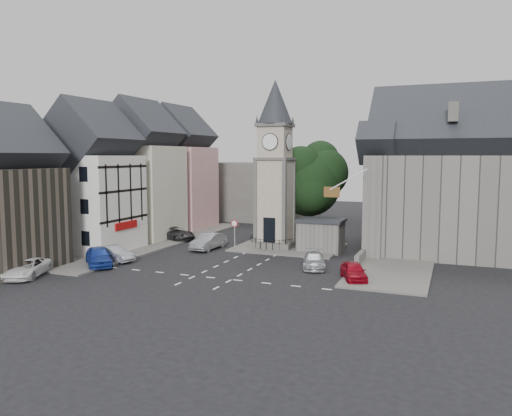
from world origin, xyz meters
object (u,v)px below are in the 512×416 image
at_px(stone_shelter, 321,235).
at_px(pedestrian, 395,245).
at_px(car_west_blue, 99,256).
at_px(car_east_red, 354,271).
at_px(clock_tower, 275,165).

height_order(stone_shelter, pedestrian, stone_shelter).
xyz_separation_m(car_west_blue, pedestrian, (22.03, 13.98, 0.12)).
bearing_deg(pedestrian, car_east_red, 69.81).
xyz_separation_m(car_west_blue, car_east_red, (20.29, 3.12, -0.14)).
relative_size(stone_shelter, pedestrian, 2.38).
relative_size(clock_tower, car_west_blue, 3.52).
distance_m(clock_tower, pedestrian, 13.59).
height_order(car_east_red, pedestrian, pedestrian).
distance_m(stone_shelter, pedestrian, 6.82).
distance_m(stone_shelter, car_east_red, 10.97).
bearing_deg(clock_tower, pedestrian, 3.11).
xyz_separation_m(stone_shelter, pedestrian, (6.70, 1.12, -0.65)).
bearing_deg(car_west_blue, clock_tower, 6.67).
height_order(stone_shelter, car_west_blue, stone_shelter).
xyz_separation_m(clock_tower, pedestrian, (11.50, 0.63, -7.22)).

